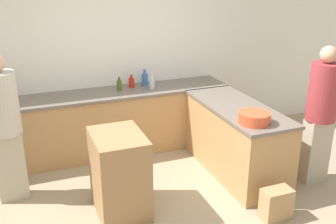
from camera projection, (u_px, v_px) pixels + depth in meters
name	position (u px, v px, depth m)	size (l,w,h in m)	color
ground_plane	(171.00, 211.00, 4.35)	(14.00, 14.00, 0.00)	tan
wall_back	(119.00, 54.00, 5.67)	(8.00, 0.06, 2.70)	white
counter_back	(128.00, 120.00, 5.69)	(2.92, 0.65, 0.91)	tan
counter_peninsula	(236.00, 139.00, 5.06)	(0.69, 1.70, 0.91)	tan
island_table	(119.00, 174.00, 4.20)	(0.53, 0.70, 0.91)	#997047
mixing_bowl	(254.00, 118.00, 4.35)	(0.35, 0.35, 0.13)	#DB512D
hot_sauce_bottle	(131.00, 82.00, 5.65)	(0.08, 0.08, 0.19)	red
olive_oil_bottle	(119.00, 85.00, 5.51)	(0.07, 0.07, 0.19)	#475B1E
water_bottle_blue	(145.00, 79.00, 5.74)	(0.09, 0.09, 0.24)	#386BB7
vinegar_bottle_clear	(152.00, 82.00, 5.56)	(0.07, 0.07, 0.25)	silver
person_by_range	(5.00, 124.00, 4.29)	(0.36, 0.36, 1.71)	#ADA38E
person_at_peninsula	(321.00, 111.00, 4.66)	(0.35, 0.35, 1.71)	#ADA38E
paper_bag	(276.00, 204.00, 4.17)	(0.32, 0.19, 0.35)	#A88456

